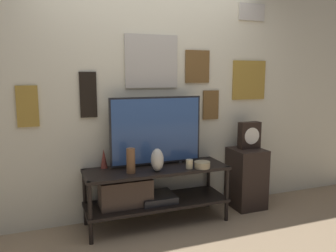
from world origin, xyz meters
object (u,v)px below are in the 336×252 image
at_px(candle_jar, 189,164).
at_px(vase_wide_bowl, 202,165).
at_px(mantel_clock, 249,135).
at_px(vase_tall_ceramic, 131,161).
at_px(vase_slim_bronze, 104,159).
at_px(television, 156,131).
at_px(vase_urn_stoneware, 157,160).

bearing_deg(candle_jar, vase_wide_bowl, -13.16).
bearing_deg(mantel_clock, vase_wide_bowl, -161.62).
height_order(vase_tall_ceramic, vase_wide_bowl, vase_tall_ceramic).
bearing_deg(vase_slim_bronze, vase_tall_ceramic, -50.75).
bearing_deg(vase_slim_bronze, candle_jar, -21.46).
height_order(candle_jar, mantel_clock, mantel_clock).
xyz_separation_m(vase_wide_bowl, mantel_clock, (0.73, 0.24, 0.22)).
height_order(vase_wide_bowl, candle_jar, candle_jar).
distance_m(television, vase_urn_stoneware, 0.34).
relative_size(vase_urn_stoneware, vase_wide_bowl, 1.40).
bearing_deg(vase_slim_bronze, mantel_clock, -3.75).
height_order(vase_urn_stoneware, mantel_clock, mantel_clock).
relative_size(vase_slim_bronze, vase_wide_bowl, 1.22).
bearing_deg(television, vase_urn_stoneware, -106.48).
relative_size(television, vase_urn_stoneware, 4.28).
bearing_deg(vase_urn_stoneware, vase_slim_bronze, 147.80).
height_order(vase_slim_bronze, vase_wide_bowl, vase_slim_bronze).
relative_size(vase_tall_ceramic, mantel_clock, 0.79).
distance_m(vase_urn_stoneware, candle_jar, 0.35).
distance_m(vase_urn_stoneware, mantel_clock, 1.22).
bearing_deg(candle_jar, mantel_clock, 13.82).
distance_m(television, mantel_clock, 1.14).
height_order(vase_tall_ceramic, vase_urn_stoneware, vase_tall_ceramic).
relative_size(vase_slim_bronze, candle_jar, 2.17).
distance_m(vase_urn_stoneware, vase_slim_bronze, 0.56).
xyz_separation_m(vase_slim_bronze, mantel_clock, (1.67, -0.11, 0.15)).
relative_size(candle_jar, mantel_clock, 0.30).
relative_size(vase_tall_ceramic, vase_slim_bronze, 1.23).
xyz_separation_m(vase_wide_bowl, candle_jar, (-0.13, 0.03, 0.01)).
height_order(television, candle_jar, television).
distance_m(vase_wide_bowl, candle_jar, 0.14).
height_order(television, vase_tall_ceramic, television).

